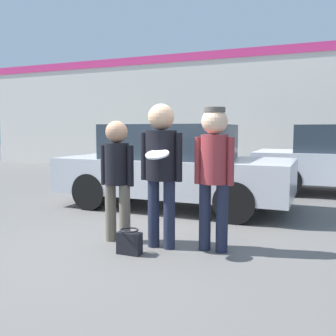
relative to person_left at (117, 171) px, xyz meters
name	(u,v)px	position (x,y,z in m)	size (l,w,h in m)	color
ground_plane	(144,244)	(0.40, 0.01, -0.97)	(56.00, 56.00, 0.00)	#5B5956
storefront_building	(258,110)	(0.40, 9.15, 1.25)	(24.00, 0.22, 4.37)	silver
person_left	(117,171)	(0.00, 0.00, 0.00)	(0.50, 0.33, 1.64)	#665B4C
person_middle_with_frisbee	(161,161)	(0.66, -0.02, 0.17)	(0.57, 0.62, 1.85)	#1E2338
person_right	(214,165)	(1.31, 0.11, 0.12)	(0.50, 0.33, 1.80)	#1E2338
parked_car_near	(173,166)	(-0.16, 2.44, -0.16)	(4.49, 1.92, 1.62)	#B7BABF
shrub	(139,155)	(-3.95, 8.42, -0.42)	(1.08, 1.08, 1.08)	#2D6B33
handbag	(130,242)	(0.40, -0.41, -0.82)	(0.30, 0.23, 0.31)	black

